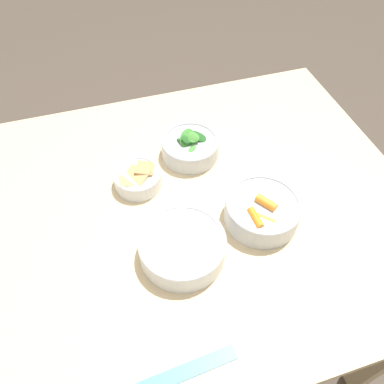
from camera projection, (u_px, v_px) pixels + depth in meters
The scene contains 7 objects.
ground_plane at pixel (179, 321), 1.50m from camera, with size 10.00×10.00×0.00m, color #4C4238.
dining_table at pixel (173, 233), 1.00m from camera, with size 1.22×0.91×0.76m.
bowl_carrots at pixel (262, 210), 0.87m from camera, with size 0.18×0.18×0.07m.
bowl_greens at pixel (190, 146), 1.01m from camera, with size 0.15×0.16×0.08m.
bowl_beans_hotdog at pixel (182, 247), 0.82m from camera, with size 0.19×0.19×0.06m.
bowl_cookies at pixel (138, 178), 0.95m from camera, with size 0.12×0.12×0.05m.
ruler at pixel (164, 381), 0.67m from camera, with size 0.29×0.05×0.00m.
Camera 1 is at (0.11, 0.54, 1.49)m, focal length 35.00 mm.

